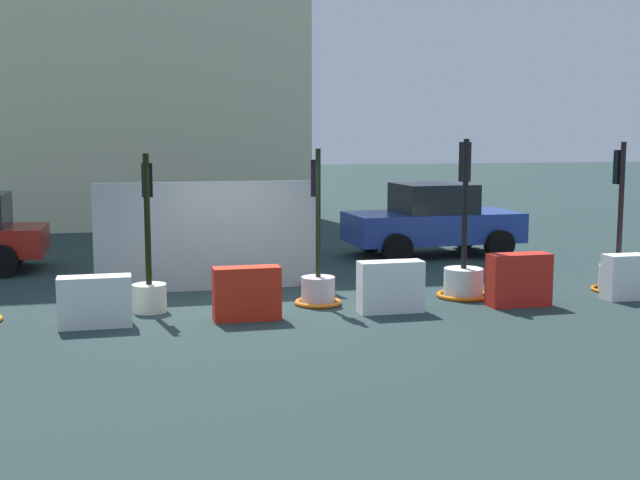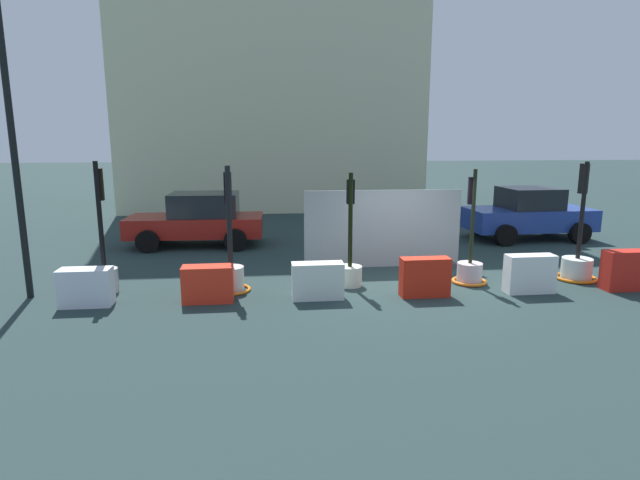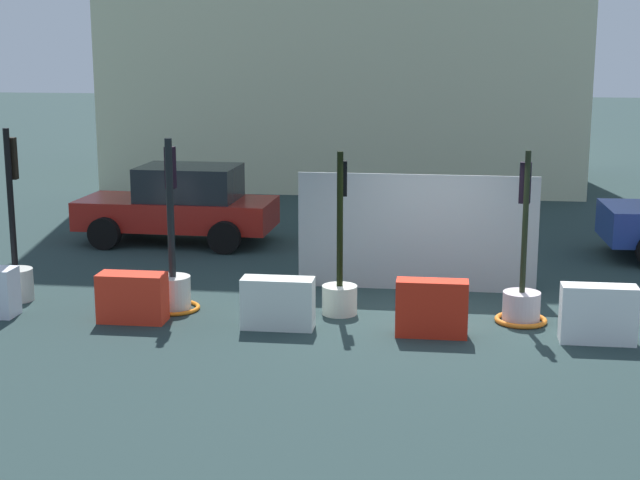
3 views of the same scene
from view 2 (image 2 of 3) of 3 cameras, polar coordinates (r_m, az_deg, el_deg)
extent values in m
plane|color=#243635|center=(12.52, 10.15, -4.87)|extent=(120.00, 120.00, 0.00)
cylinder|color=#B2B2AA|center=(12.64, -22.63, -4.15)|extent=(0.57, 0.57, 0.55)
cylinder|color=black|center=(12.34, -23.15, 2.46)|extent=(0.10, 0.10, 2.40)
cube|color=black|center=(12.38, -23.18, 5.66)|extent=(0.16, 0.16, 0.70)
sphere|color=red|center=(12.45, -23.12, 6.77)|extent=(0.10, 0.10, 0.10)
sphere|color=orange|center=(12.46, -23.04, 5.70)|extent=(0.10, 0.10, 0.10)
sphere|color=green|center=(12.49, -22.95, 4.64)|extent=(0.10, 0.10, 0.10)
cylinder|color=silver|center=(11.94, -9.77, -4.25)|extent=(0.58, 0.58, 0.57)
cylinder|color=black|center=(11.64, -10.01, 2.50)|extent=(0.12, 0.12, 2.27)
cube|color=black|center=(11.69, -10.15, 5.72)|extent=(0.17, 0.15, 0.68)
sphere|color=red|center=(11.75, -10.21, 6.86)|extent=(0.10, 0.10, 0.10)
sphere|color=orange|center=(11.77, -10.17, 5.76)|extent=(0.10, 0.10, 0.10)
sphere|color=green|center=(11.79, -10.14, 4.67)|extent=(0.10, 0.10, 0.10)
torus|color=orange|center=(12.01, -9.73, -5.39)|extent=(0.87, 0.87, 0.07)
cylinder|color=silver|center=(12.21, 3.31, -3.98)|extent=(0.57, 0.57, 0.47)
cylinder|color=black|center=(11.92, 3.38, 2.19)|extent=(0.10, 0.10, 2.18)
cube|color=black|center=(11.96, 3.40, 5.34)|extent=(0.18, 0.16, 0.57)
sphere|color=red|center=(12.02, 3.39, 6.28)|extent=(0.10, 0.10, 0.10)
sphere|color=orange|center=(12.04, 3.38, 5.38)|extent=(0.10, 0.10, 0.10)
sphere|color=green|center=(12.06, 3.37, 4.49)|extent=(0.10, 0.10, 0.10)
cylinder|color=beige|center=(12.91, 16.18, -3.51)|extent=(0.59, 0.59, 0.49)
cylinder|color=black|center=(12.64, 16.52, 2.47)|extent=(0.09, 0.09, 2.23)
cube|color=black|center=(12.66, 16.41, 5.24)|extent=(0.19, 0.15, 0.64)
sphere|color=red|center=(12.70, 16.28, 6.23)|extent=(0.11, 0.11, 0.11)
sphere|color=orange|center=(12.72, 16.22, 5.28)|extent=(0.11, 0.11, 0.11)
sphere|color=green|center=(12.74, 16.17, 4.33)|extent=(0.11, 0.11, 0.11)
torus|color=orange|center=(12.97, 16.12, -4.39)|extent=(0.82, 0.82, 0.08)
cylinder|color=silver|center=(14.18, 26.46, -2.87)|extent=(0.71, 0.71, 0.54)
cylinder|color=black|center=(13.92, 26.99, 2.90)|extent=(0.10, 0.10, 2.35)
cube|color=black|center=(13.97, 27.10, 6.05)|extent=(0.20, 0.19, 0.72)
sphere|color=red|center=(14.04, 27.07, 7.06)|extent=(0.11, 0.11, 0.11)
sphere|color=orange|center=(14.05, 26.98, 6.09)|extent=(0.11, 0.11, 0.11)
sphere|color=green|center=(14.07, 26.89, 5.12)|extent=(0.11, 0.11, 0.11)
torus|color=orange|center=(14.23, 26.38, -3.76)|extent=(0.97, 0.97, 0.08)
cube|color=white|center=(11.79, -24.44, -4.78)|extent=(1.05, 0.48, 0.79)
cube|color=red|center=(11.24, -12.28, -4.76)|extent=(1.07, 0.48, 0.78)
cube|color=silver|center=(11.19, -0.27, -4.53)|extent=(1.12, 0.44, 0.80)
cube|color=red|center=(11.59, 11.50, -4.04)|extent=(1.08, 0.39, 0.87)
cube|color=white|center=(12.54, 22.14, -3.47)|extent=(1.10, 0.41, 0.87)
cube|color=red|center=(13.77, 30.79, -2.88)|extent=(1.09, 0.43, 0.92)
cube|color=navy|center=(19.01, 21.96, 2.21)|extent=(4.25, 2.03, 0.71)
cube|color=black|center=(18.92, 22.12, 4.33)|extent=(1.84, 1.70, 0.70)
cylinder|color=black|center=(17.59, 19.81, 0.50)|extent=(0.71, 0.31, 0.69)
cylinder|color=black|center=(19.32, 17.11, 1.60)|extent=(0.71, 0.31, 0.69)
cylinder|color=black|center=(18.94, 26.75, 0.69)|extent=(0.71, 0.31, 0.69)
cylinder|color=black|center=(20.56, 23.65, 1.71)|extent=(0.71, 0.31, 0.69)
cube|color=maroon|center=(17.03, -13.54, 1.57)|extent=(4.27, 1.83, 0.62)
cube|color=black|center=(16.89, -12.65, 3.85)|extent=(2.13, 1.58, 0.73)
cylinder|color=black|center=(16.45, -18.50, -0.15)|extent=(0.69, 0.29, 0.68)
cylinder|color=black|center=(18.23, -17.15, 1.02)|extent=(0.69, 0.29, 0.68)
cylinder|color=black|center=(16.03, -9.34, 0.00)|extent=(0.69, 0.29, 0.68)
cylinder|color=black|center=(17.85, -8.88, 1.18)|extent=(0.69, 0.29, 0.68)
cube|color=beige|center=(26.96, -5.41, 20.23)|extent=(13.98, 6.68, 15.24)
cylinder|color=black|center=(12.57, -30.72, 8.49)|extent=(0.14, 0.14, 6.36)
cube|color=#949EA2|center=(13.88, 6.96, 1.23)|extent=(4.22, 0.04, 2.08)
cube|color=#4C4C4C|center=(13.80, -0.87, -2.94)|extent=(0.16, 0.50, 0.10)
cube|color=#4C4C4C|center=(14.62, 14.16, -2.48)|extent=(0.16, 0.50, 0.10)
camera|label=1|loc=(2.88, 139.01, -18.00)|focal=46.63mm
camera|label=3|loc=(4.93, 126.15, 4.18)|focal=53.29mm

